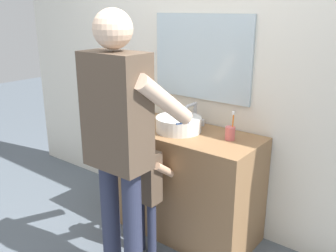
{
  "coord_description": "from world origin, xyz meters",
  "views": [
    {
      "loc": [
        1.57,
        -1.87,
        1.74
      ],
      "look_at": [
        0.0,
        0.15,
        0.92
      ],
      "focal_mm": 39.52,
      "sensor_mm": 36.0,
      "label": 1
    }
  ],
  "objects_px": {
    "adult_parent": "(119,128)",
    "child_toddler": "(146,183)",
    "toothbrush_cup": "(230,133)",
    "soap_bottle": "(149,114)"
  },
  "relations": [
    {
      "from": "adult_parent",
      "to": "child_toddler",
      "type": "bearing_deg",
      "value": 97.39
    },
    {
      "from": "toothbrush_cup",
      "to": "child_toddler",
      "type": "bearing_deg",
      "value": -131.57
    },
    {
      "from": "soap_bottle",
      "to": "adult_parent",
      "type": "xyz_separation_m",
      "value": [
        0.36,
        -0.69,
        0.13
      ]
    },
    {
      "from": "soap_bottle",
      "to": "adult_parent",
      "type": "bearing_deg",
      "value": -62.25
    },
    {
      "from": "soap_bottle",
      "to": "adult_parent",
      "type": "distance_m",
      "value": 0.79
    },
    {
      "from": "toothbrush_cup",
      "to": "child_toddler",
      "type": "distance_m",
      "value": 0.69
    },
    {
      "from": "soap_bottle",
      "to": "child_toddler",
      "type": "height_order",
      "value": "soap_bottle"
    },
    {
      "from": "soap_bottle",
      "to": "child_toddler",
      "type": "bearing_deg",
      "value": -51.81
    },
    {
      "from": "toothbrush_cup",
      "to": "child_toddler",
      "type": "relative_size",
      "value": 0.22
    },
    {
      "from": "soap_bottle",
      "to": "child_toddler",
      "type": "relative_size",
      "value": 0.18
    }
  ]
}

